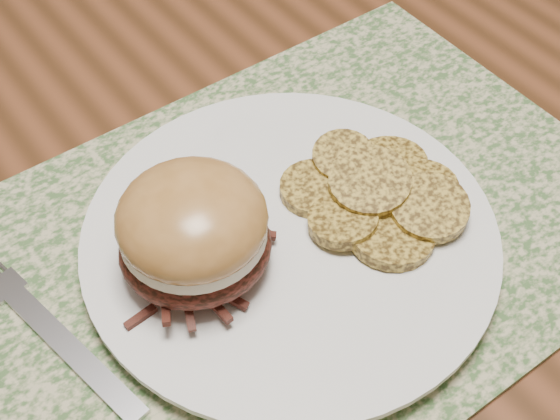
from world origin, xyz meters
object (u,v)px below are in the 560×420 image
Objects in this scene: dining_table at (131,236)px; fork at (47,327)px; dinner_plate at (290,240)px; pork_sandwich at (193,231)px.

fork is at bearing -135.13° from dining_table.
dining_table is at bearing 34.36° from fork.
dinner_plate is at bearing -66.61° from dining_table.
dining_table is 5.77× the size of dinner_plate.
pork_sandwich is (-0.00, -0.12, 0.13)m from dining_table.
pork_sandwich is 0.68× the size of fork.
pork_sandwich is at bearing -91.92° from dining_table.
dinner_plate is at bearing -23.70° from fork.
fork is (-0.10, -0.10, 0.09)m from dining_table.
dining_table is at bearing 107.88° from pork_sandwich.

